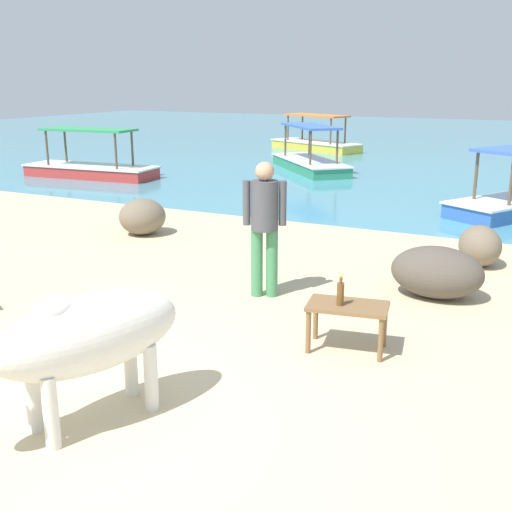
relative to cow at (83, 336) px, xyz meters
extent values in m
cube|color=#CCB78E|center=(-0.17, 0.13, -0.72)|extent=(18.00, 14.00, 0.04)
cube|color=teal|center=(-0.17, 22.13, -0.74)|extent=(60.00, 36.00, 0.03)
cylinder|color=silver|center=(0.01, -0.39, -0.43)|extent=(0.11, 0.11, 0.55)
cylinder|color=silver|center=(-0.28, -0.27, -0.43)|extent=(0.11, 0.11, 0.55)
cylinder|color=silver|center=(0.32, 0.37, -0.43)|extent=(0.11, 0.11, 0.55)
cylinder|color=silver|center=(0.03, 0.49, -0.43)|extent=(0.11, 0.11, 0.55)
ellipsoid|color=silver|center=(0.02, 0.05, 0.01)|extent=(1.08, 1.60, 0.60)
ellipsoid|color=silver|center=(-0.08, -0.19, 0.26)|extent=(0.33, 0.35, 0.20)
cube|color=brown|center=(1.34, 2.14, -0.26)|extent=(0.82, 0.56, 0.04)
cylinder|color=brown|center=(1.65, 2.37, -0.49)|extent=(0.05, 0.05, 0.43)
cylinder|color=brown|center=(1.71, 2.02, -0.49)|extent=(0.05, 0.05, 0.43)
cylinder|color=brown|center=(0.98, 2.26, -0.49)|extent=(0.05, 0.05, 0.43)
cylinder|color=brown|center=(1.04, 1.90, -0.49)|extent=(0.05, 0.05, 0.43)
cylinder|color=brown|center=(1.28, 2.09, -0.13)|extent=(0.07, 0.07, 0.22)
cylinder|color=brown|center=(1.28, 2.09, 0.01)|extent=(0.03, 0.03, 0.06)
cylinder|color=yellow|center=(1.28, 2.09, 0.05)|extent=(0.03, 0.03, 0.02)
cylinder|color=#428956|center=(0.04, 3.24, -0.29)|extent=(0.14, 0.14, 0.82)
cylinder|color=#428956|center=(-0.13, 3.17, -0.29)|extent=(0.14, 0.14, 0.82)
cylinder|color=#4C4C51|center=(-0.04, 3.21, 0.41)|extent=(0.32, 0.32, 0.58)
cylinder|color=#4C4C51|center=(0.15, 3.29, 0.44)|extent=(0.09, 0.09, 0.52)
cylinder|color=#4C4C51|center=(-0.24, 3.13, 0.44)|extent=(0.09, 0.09, 0.52)
sphere|color=tan|center=(-0.04, 3.21, 0.81)|extent=(0.22, 0.22, 0.22)
ellipsoid|color=brown|center=(1.82, 4.08, -0.39)|extent=(1.11, 0.80, 0.62)
ellipsoid|color=#756651|center=(-3.22, 5.12, -0.40)|extent=(1.03, 1.05, 0.61)
ellipsoid|color=#756651|center=(2.11, 5.70, -0.42)|extent=(0.80, 0.91, 0.57)
cylinder|color=brown|center=(2.21, 8.92, 0.03)|extent=(0.06, 0.06, 0.95)
cylinder|color=brown|center=(1.54, 9.30, 0.03)|extent=(0.06, 0.06, 0.95)
cube|color=#C63833|center=(-8.38, 9.88, -0.59)|extent=(3.68, 1.38, 0.28)
cube|color=white|center=(-8.38, 9.88, -0.43)|extent=(3.75, 1.45, 0.04)
cylinder|color=brown|center=(-7.33, 10.35, 0.03)|extent=(0.06, 0.06, 0.95)
cylinder|color=brown|center=(-7.27, 9.58, 0.03)|extent=(0.06, 0.06, 0.95)
cylinder|color=brown|center=(-9.48, 10.17, 0.03)|extent=(0.06, 0.06, 0.95)
cylinder|color=brown|center=(-9.42, 9.41, 0.03)|extent=(0.06, 0.06, 0.95)
cube|color=#339356|center=(-8.38, 9.88, 0.53)|extent=(2.59, 1.13, 0.06)
cube|color=#338E66|center=(-3.55, 13.62, -0.59)|extent=(3.21, 3.42, 0.28)
cube|color=white|center=(-3.55, 13.62, -0.43)|extent=(3.30, 3.51, 0.04)
cylinder|color=brown|center=(-4.56, 14.17, 0.03)|extent=(0.06, 0.06, 0.95)
cylinder|color=brown|center=(-3.98, 14.68, 0.03)|extent=(0.06, 0.06, 0.95)
cylinder|color=brown|center=(-3.12, 12.55, 0.03)|extent=(0.06, 0.06, 0.95)
cylinder|color=brown|center=(-2.54, 13.06, 0.03)|extent=(0.06, 0.06, 0.95)
cube|color=#3D66C6|center=(-3.55, 13.62, 0.53)|extent=(2.37, 2.50, 0.06)
cube|color=gold|center=(-5.32, 18.73, -0.59)|extent=(3.75, 2.40, 0.28)
cube|color=white|center=(-5.32, 18.73, -0.43)|extent=(3.83, 2.48, 0.04)
cylinder|color=brown|center=(-6.47, 18.80, 0.03)|extent=(0.06, 0.06, 0.95)
cylinder|color=brown|center=(-6.17, 19.51, 0.03)|extent=(0.06, 0.06, 0.95)
cylinder|color=brown|center=(-4.48, 17.96, 0.03)|extent=(0.06, 0.06, 0.95)
cylinder|color=brown|center=(-4.18, 18.67, 0.03)|extent=(0.06, 0.06, 0.95)
cube|color=orange|center=(-5.32, 18.73, 0.53)|extent=(2.69, 1.83, 0.06)
camera|label=1|loc=(3.03, -3.28, 1.83)|focal=44.02mm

